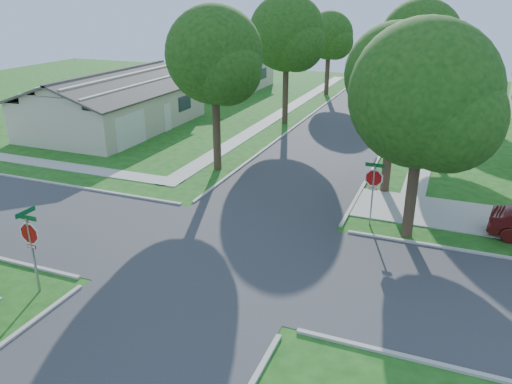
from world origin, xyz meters
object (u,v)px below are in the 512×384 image
object	(u,v)px
tree_w_far	(330,38)
car_curb_west	(363,73)
stop_sign_ne	(374,181)
tree_e_near	(397,79)
tree_e_mid	(420,44)
tree_ne_corner	(424,101)
house_nw_near	(116,108)
house_nw_far	(216,76)
car_curb_east	(394,115)
tree_w_mid	(287,37)
tree_e_far	(432,35)
stop_sign_sw	(30,237)
tree_w_near	(216,60)

from	to	relation	value
tree_w_far	car_curb_west	size ratio (longest dim) A/B	1.59
stop_sign_ne	tree_e_near	world-z (taller)	tree_e_near
stop_sign_ne	tree_e_mid	size ratio (longest dim) A/B	0.32
tree_ne_corner	house_nw_near	world-z (taller)	tree_ne_corner
house_nw_far	car_curb_east	bearing A→B (deg)	-22.51
house_nw_near	tree_e_near	bearing A→B (deg)	-16.11
tree_w_mid	house_nw_near	size ratio (longest dim) A/B	0.70
tree_e_near	tree_w_mid	size ratio (longest dim) A/B	0.87
tree_e_far	house_nw_near	world-z (taller)	tree_e_far
tree_w_mid	tree_e_near	bearing A→B (deg)	-51.95
house_nw_far	car_curb_west	bearing A→B (deg)	46.39
house_nw_far	car_curb_east	size ratio (longest dim) A/B	3.50
tree_e_mid	tree_ne_corner	distance (m)	16.89
tree_w_mid	house_nw_near	bearing A→B (deg)	-152.10
stop_sign_sw	tree_ne_corner	world-z (taller)	tree_ne_corner
tree_e_mid	car_curb_east	xyz separation A→B (m)	(-1.56, 3.04, -5.59)
stop_sign_ne	tree_e_far	xyz separation A→B (m)	(0.05, 29.31, 3.95)
house_nw_near	house_nw_far	distance (m)	17.00
tree_e_near	tree_ne_corner	size ratio (longest dim) A/B	0.96
stop_sign_sw	house_nw_far	world-z (taller)	house_nw_far
house_nw_near	car_curb_east	xyz separation A→B (m)	(19.19, 9.05, -0.85)
stop_sign_ne	stop_sign_sw	bearing A→B (deg)	-135.00
tree_w_near	house_nw_far	bearing A→B (deg)	116.27
tree_e_far	tree_w_mid	xyz separation A→B (m)	(-9.39, -13.00, 0.51)
tree_e_far	tree_w_far	xyz separation A→B (m)	(-9.40, -0.00, -0.47)
tree_e_near	tree_e_far	world-z (taller)	tree_e_far
tree_w_far	house_nw_far	xyz separation A→B (m)	(-11.34, -2.01, -3.99)
stop_sign_ne	tree_e_mid	world-z (taller)	tree_e_mid
tree_w_mid	tree_w_far	bearing A→B (deg)	90.05
tree_w_far	tree_ne_corner	distance (m)	31.77
tree_w_far	car_curb_east	size ratio (longest dim) A/B	2.07
tree_w_near	car_curb_east	world-z (taller)	tree_w_near
tree_e_near	tree_e_far	bearing A→B (deg)	90.00
stop_sign_sw	car_curb_west	size ratio (longest dim) A/B	0.59
tree_w_far	tree_ne_corner	size ratio (longest dim) A/B	0.93
car_curb_east	stop_sign_ne	bearing A→B (deg)	-92.68
tree_w_far	tree_e_near	bearing A→B (deg)	-69.39
tree_e_far	tree_w_far	distance (m)	9.42
car_curb_east	house_nw_far	bearing A→B (deg)	150.38
tree_ne_corner	car_curb_east	xyz separation A→B (m)	(-3.16, 19.84, -4.93)
tree_w_mid	tree_w_far	xyz separation A→B (m)	(-0.01, 13.00, -0.98)
tree_ne_corner	house_nw_far	size ratio (longest dim) A/B	0.64
tree_w_near	house_nw_near	world-z (taller)	tree_w_near
tree_e_near	house_nw_far	distance (m)	31.24
car_curb_west	stop_sign_sw	bearing A→B (deg)	94.10
tree_w_near	tree_w_mid	size ratio (longest dim) A/B	0.94
car_curb_east	house_nw_near	bearing A→B (deg)	-161.88
tree_w_mid	house_nw_far	xyz separation A→B (m)	(-11.35, 10.99, -4.97)
stop_sign_sw	tree_e_near	size ratio (longest dim) A/B	0.36
stop_sign_sw	tree_w_far	size ratio (longest dim) A/B	0.37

